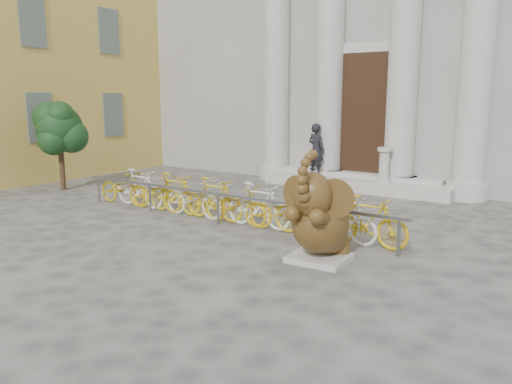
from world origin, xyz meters
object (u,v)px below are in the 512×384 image
Objects in this scene: elephant_statue at (319,221)px; tree at (59,129)px; bike_rack at (224,201)px; pedestrian at (316,149)px.

tree is (-9.76, 1.66, 1.18)m from elephant_statue.
bike_rack is at bearing -3.09° from tree.
pedestrian is at bearing 115.64° from elephant_statue.
pedestrian is (-3.58, 6.69, 0.47)m from elephant_statue.
tree reaches higher than pedestrian.
tree is at bearing 176.91° from bike_rack.
elephant_statue is 0.23× the size of bike_rack.
tree is 1.63× the size of pedestrian.
tree reaches higher than bike_rack.
elephant_statue is 1.19× the size of pedestrian.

